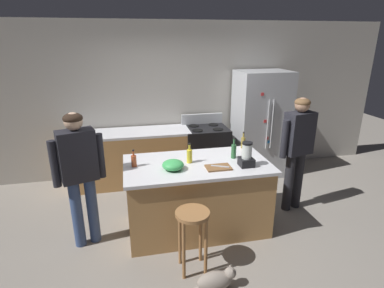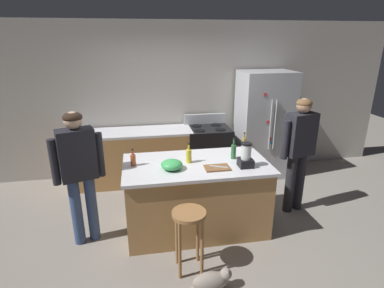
{
  "view_description": "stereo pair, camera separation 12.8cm",
  "coord_description": "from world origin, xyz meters",
  "px_view_note": "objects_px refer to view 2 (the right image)",
  "views": [
    {
      "loc": [
        -0.8,
        -3.46,
        2.41
      ],
      "look_at": [
        0.0,
        0.3,
        1.08
      ],
      "focal_mm": 28.69,
      "sensor_mm": 36.0,
      "label": 1
    },
    {
      "loc": [
        -0.68,
        -3.49,
        2.41
      ],
      "look_at": [
        0.0,
        0.3,
        1.08
      ],
      "focal_mm": 28.69,
      "sensor_mm": 36.0,
      "label": 2
    }
  ],
  "objects_px": {
    "kitchen_island": "(196,196)",
    "blender_appliance": "(246,157)",
    "bottle_soda": "(189,156)",
    "bottle_vinegar": "(244,143)",
    "chef_knife": "(219,167)",
    "bar_stool": "(189,226)",
    "cat": "(212,281)",
    "mixing_bowl": "(172,165)",
    "refrigerator": "(264,125)",
    "stove_range": "(208,152)",
    "bottle_cooking_sauce": "(133,160)",
    "person_by_island_left": "(79,167)",
    "bottle_olive_oil": "(234,151)",
    "person_by_sink_right": "(299,145)",
    "cutting_board": "(217,168)"
  },
  "relations": [
    {
      "from": "cat",
      "to": "kitchen_island",
      "type": "bearing_deg",
      "value": 87.47
    },
    {
      "from": "kitchen_island",
      "to": "mixing_bowl",
      "type": "xyz_separation_m",
      "value": [
        -0.32,
        -0.14,
        0.52
      ]
    },
    {
      "from": "bottle_cooking_sauce",
      "to": "blender_appliance",
      "type": "bearing_deg",
      "value": -11.37
    },
    {
      "from": "blender_appliance",
      "to": "bottle_cooking_sauce",
      "type": "distance_m",
      "value": 1.37
    },
    {
      "from": "chef_knife",
      "to": "bottle_soda",
      "type": "bearing_deg",
      "value": 168.57
    },
    {
      "from": "cat",
      "to": "bottle_cooking_sauce",
      "type": "distance_m",
      "value": 1.64
    },
    {
      "from": "person_by_island_left",
      "to": "kitchen_island",
      "type": "bearing_deg",
      "value": 2.03
    },
    {
      "from": "person_by_island_left",
      "to": "bottle_soda",
      "type": "relative_size",
      "value": 6.46
    },
    {
      "from": "cat",
      "to": "cutting_board",
      "type": "distance_m",
      "value": 1.25
    },
    {
      "from": "bottle_cooking_sauce",
      "to": "person_by_island_left",
      "type": "bearing_deg",
      "value": -170.43
    },
    {
      "from": "refrigerator",
      "to": "bar_stool",
      "type": "xyz_separation_m",
      "value": [
        -1.74,
        -2.28,
        -0.39
      ]
    },
    {
      "from": "cat",
      "to": "bottle_vinegar",
      "type": "xyz_separation_m",
      "value": [
        0.81,
        1.51,
        0.9
      ]
    },
    {
      "from": "blender_appliance",
      "to": "bottle_olive_oil",
      "type": "distance_m",
      "value": 0.29
    },
    {
      "from": "kitchen_island",
      "to": "person_by_island_left",
      "type": "distance_m",
      "value": 1.49
    },
    {
      "from": "stove_range",
      "to": "cat",
      "type": "relative_size",
      "value": 2.13
    },
    {
      "from": "person_by_sink_right",
      "to": "mixing_bowl",
      "type": "height_order",
      "value": "person_by_sink_right"
    },
    {
      "from": "kitchen_island",
      "to": "refrigerator",
      "type": "bearing_deg",
      "value": 44.65
    },
    {
      "from": "bottle_cooking_sauce",
      "to": "chef_knife",
      "type": "height_order",
      "value": "bottle_cooking_sauce"
    },
    {
      "from": "blender_appliance",
      "to": "chef_knife",
      "type": "xyz_separation_m",
      "value": [
        -0.33,
        0.0,
        -0.1
      ]
    },
    {
      "from": "refrigerator",
      "to": "bottle_vinegar",
      "type": "distance_m",
      "value": 1.33
    },
    {
      "from": "blender_appliance",
      "to": "bottle_soda",
      "type": "relative_size",
      "value": 1.19
    },
    {
      "from": "blender_appliance",
      "to": "chef_knife",
      "type": "distance_m",
      "value": 0.35
    },
    {
      "from": "refrigerator",
      "to": "cutting_board",
      "type": "height_order",
      "value": "refrigerator"
    },
    {
      "from": "person_by_sink_right",
      "to": "cat",
      "type": "xyz_separation_m",
      "value": [
        -1.53,
        -1.29,
        -0.9
      ]
    },
    {
      "from": "bottle_vinegar",
      "to": "bottle_olive_oil",
      "type": "height_order",
      "value": "bottle_olive_oil"
    },
    {
      "from": "bottle_olive_oil",
      "to": "cat",
      "type": "bearing_deg",
      "value": -115.18
    },
    {
      "from": "bar_stool",
      "to": "bottle_vinegar",
      "type": "xyz_separation_m",
      "value": [
        0.99,
        1.18,
        0.46
      ]
    },
    {
      "from": "refrigerator",
      "to": "bar_stool",
      "type": "distance_m",
      "value": 2.89
    },
    {
      "from": "bottle_cooking_sauce",
      "to": "bottle_olive_oil",
      "type": "relative_size",
      "value": 0.78
    },
    {
      "from": "refrigerator",
      "to": "kitchen_island",
      "type": "bearing_deg",
      "value": -135.35
    },
    {
      "from": "refrigerator",
      "to": "bottle_soda",
      "type": "relative_size",
      "value": 7.34
    },
    {
      "from": "kitchen_island",
      "to": "mixing_bowl",
      "type": "bearing_deg",
      "value": -157.09
    },
    {
      "from": "bottle_soda",
      "to": "bottle_olive_oil",
      "type": "xyz_separation_m",
      "value": [
        0.59,
        0.03,
        0.01
      ]
    },
    {
      "from": "refrigerator",
      "to": "chef_knife",
      "type": "relative_size",
      "value": 8.54
    },
    {
      "from": "refrigerator",
      "to": "bottle_cooking_sauce",
      "type": "height_order",
      "value": "refrigerator"
    },
    {
      "from": "chef_knife",
      "to": "person_by_island_left",
      "type": "bearing_deg",
      "value": -159.84
    },
    {
      "from": "bar_stool",
      "to": "person_by_sink_right",
      "type": "bearing_deg",
      "value": 29.32
    },
    {
      "from": "bottle_soda",
      "to": "bottle_vinegar",
      "type": "bearing_deg",
      "value": 23.64
    },
    {
      "from": "bar_stool",
      "to": "blender_appliance",
      "type": "distance_m",
      "value": 1.09
    },
    {
      "from": "stove_range",
      "to": "bottle_cooking_sauce",
      "type": "xyz_separation_m",
      "value": [
        -1.28,
        -1.47,
        0.53
      ]
    },
    {
      "from": "person_by_island_left",
      "to": "bottle_vinegar",
      "type": "height_order",
      "value": "person_by_island_left"
    },
    {
      "from": "person_by_sink_right",
      "to": "mixing_bowl",
      "type": "bearing_deg",
      "value": -169.98
    },
    {
      "from": "kitchen_island",
      "to": "blender_appliance",
      "type": "relative_size",
      "value": 5.95
    },
    {
      "from": "bar_stool",
      "to": "bottle_cooking_sauce",
      "type": "height_order",
      "value": "bottle_cooking_sauce"
    },
    {
      "from": "cat",
      "to": "bottle_soda",
      "type": "relative_size",
      "value": 2.03
    },
    {
      "from": "kitchen_island",
      "to": "stove_range",
      "type": "height_order",
      "value": "stove_range"
    },
    {
      "from": "person_by_island_left",
      "to": "bar_stool",
      "type": "relative_size",
      "value": 2.3
    },
    {
      "from": "bar_stool",
      "to": "bottle_soda",
      "type": "distance_m",
      "value": 0.95
    },
    {
      "from": "bottle_cooking_sauce",
      "to": "chef_knife",
      "type": "bearing_deg",
      "value": -14.89
    },
    {
      "from": "stove_range",
      "to": "cat",
      "type": "height_order",
      "value": "stove_range"
    }
  ]
}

